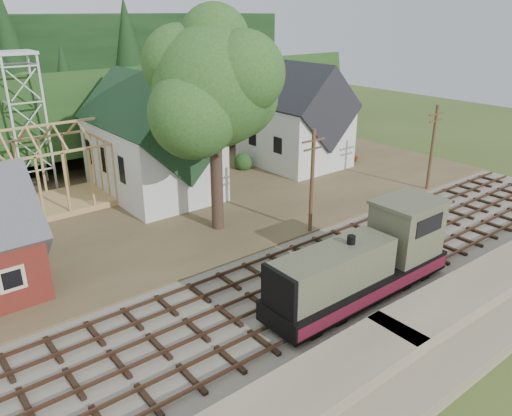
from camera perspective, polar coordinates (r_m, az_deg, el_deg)
ground at (r=30.03m, az=3.48°, el=-9.79°), size 140.00×140.00×0.00m
embankment at (r=25.57m, az=16.89°, el=-17.23°), size 64.00×5.00×1.60m
railroad_bed at (r=29.99m, az=3.48°, el=-9.66°), size 64.00×11.00×0.16m
village_flat at (r=43.58m, az=-12.50°, el=0.35°), size 64.00×26.00×0.30m
hillside at (r=65.18m, az=-22.12°, el=6.25°), size 70.00×28.96×12.74m
ridge at (r=80.32m, az=-25.64°, el=8.41°), size 80.00×20.00×12.00m
church at (r=44.36m, az=-11.70°, el=7.62°), size 8.40×15.17×13.00m
farmhouse at (r=52.89m, az=4.42°, el=9.91°), size 8.40×10.80×10.60m
timber_frame at (r=44.17m, az=-22.15°, el=3.80°), size 8.20×6.20×6.99m
lattice_tower at (r=48.52m, az=-25.51°, el=13.05°), size 3.20×3.20×12.12m
big_tree at (r=35.30m, az=-4.66°, el=12.78°), size 10.90×8.40×14.70m
telegraph_pole_near at (r=36.07m, az=6.42°, el=3.13°), size 2.20×0.28×8.00m
telegraph_pole_far at (r=47.50m, az=19.50°, el=6.59°), size 2.20×0.28×8.00m
locomotive at (r=29.40m, az=12.56°, el=-6.10°), size 12.63×3.16×5.03m
car_blue at (r=32.57m, az=-26.78°, el=-7.71°), size 2.14×4.04×1.31m
car_red at (r=55.13m, az=9.44°, el=5.90°), size 4.54×3.65×1.15m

